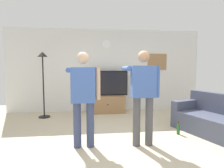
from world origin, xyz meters
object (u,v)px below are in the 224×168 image
television (107,83)px  wall_clock (106,44)px  floor_lamp (43,71)px  side_couch (216,120)px  person_standing_nearer_lamp (83,94)px  beverage_bottle (178,129)px  framed_picture (157,62)px  tv_stand (107,104)px  person_standing_nearer_couch (143,92)px

television → wall_clock: (0.00, 0.24, 1.26)m
floor_lamp → side_couch: floor_lamp is taller
television → person_standing_nearer_lamp: bearing=-104.2°
floor_lamp → beverage_bottle: (3.24, -1.78, -1.24)m
wall_clock → person_standing_nearer_lamp: 3.16m
framed_picture → side_couch: size_ratio=0.34×
framed_picture → side_couch: 2.90m
floor_lamp → person_standing_nearer_lamp: 2.53m
tv_stand → person_standing_nearer_couch: person_standing_nearer_couch is taller
wall_clock → side_couch: 3.84m
television → person_standing_nearer_couch: person_standing_nearer_couch is taller
television → person_standing_nearer_lamp: person_standing_nearer_lamp is taller
person_standing_nearer_lamp → person_standing_nearer_couch: bearing=-2.7°
tv_stand → person_standing_nearer_lamp: size_ratio=0.65×
person_standing_nearer_lamp → side_couch: bearing=6.0°
person_standing_nearer_lamp → beverage_bottle: 2.23m
wall_clock → floor_lamp: (-1.88, -0.65, -0.86)m
side_couch → person_standing_nearer_couch: bearing=-168.7°
side_couch → person_standing_nearer_lamp: bearing=-174.0°
person_standing_nearer_couch → person_standing_nearer_lamp: bearing=177.3°
television → beverage_bottle: bearing=-58.0°
wall_clock → beverage_bottle: (1.36, -2.42, -2.10)m
framed_picture → beverage_bottle: framed_picture is taller
tv_stand → wall_clock: bearing=90.0°
television → framed_picture: size_ratio=2.02×
framed_picture → television: bearing=-171.9°
framed_picture → beverage_bottle: bearing=-98.8°
framed_picture → floor_lamp: framed_picture is taller
television → side_couch: television is taller
person_standing_nearer_lamp → floor_lamp: bearing=119.2°
floor_lamp → side_couch: size_ratio=0.99×
television → person_standing_nearer_couch: (0.43, -2.64, 0.05)m
wall_clock → floor_lamp: size_ratio=0.14×
television → beverage_bottle: (1.36, -2.18, -0.83)m
person_standing_nearer_lamp → person_standing_nearer_couch: size_ratio=0.98×
person_standing_nearer_lamp → beverage_bottle: size_ratio=5.85×
side_couch → beverage_bottle: (-0.80, 0.12, -0.20)m
television → floor_lamp: 1.97m
side_couch → wall_clock: bearing=130.5°
television → framed_picture: (1.74, 0.25, 0.69)m
television → floor_lamp: size_ratio=0.70×
floor_lamp → person_standing_nearer_couch: floor_lamp is taller
wall_clock → floor_lamp: wall_clock is taller
framed_picture → person_standing_nearer_couch: 3.24m
tv_stand → beverage_bottle: 2.54m
tv_stand → framed_picture: (1.74, 0.30, 1.37)m
framed_picture → floor_lamp: (-3.62, -0.65, -0.29)m
wall_clock → floor_lamp: 2.17m
person_standing_nearer_couch → side_couch: person_standing_nearer_couch is taller
wall_clock → framed_picture: size_ratio=0.40×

